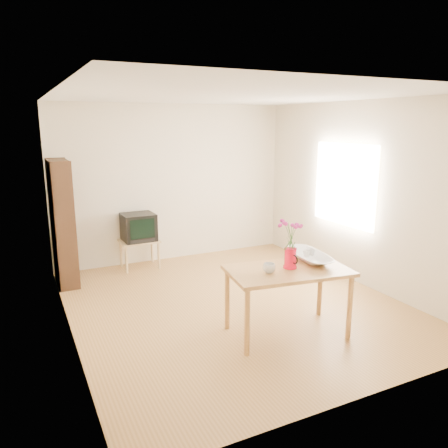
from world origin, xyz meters
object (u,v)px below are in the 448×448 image
pitcher (290,259)px  mug (269,268)px  table (288,277)px  bowl (310,240)px  television (138,227)px

pitcher → mug: pitcher is taller
table → bowl: 0.54m
mug → bowl: 0.70m
pitcher → television: pitcher is taller
pitcher → mug: 0.30m
pitcher → table: bearing=-148.9°
bowl → television: size_ratio=0.99×
bowl → television: 3.07m
pitcher → bowl: bowl is taller
table → pitcher: (0.04, 0.02, 0.19)m
mug → television: television is taller
pitcher → bowl: (0.36, 0.14, 0.13)m
table → television: 3.08m
bowl → pitcher: bearing=-158.4°
pitcher → bowl: bearing=20.2°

